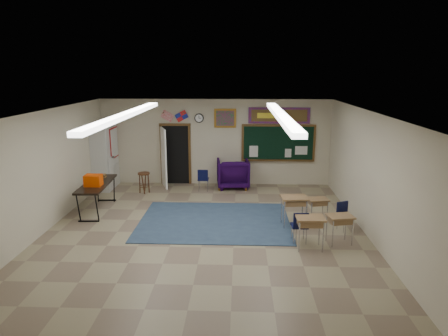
{
  "coord_description": "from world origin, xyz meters",
  "views": [
    {
      "loc": [
        0.85,
        -9.25,
        3.95
      ],
      "look_at": [
        0.43,
        1.5,
        1.31
      ],
      "focal_mm": 32.0,
      "sensor_mm": 36.0,
      "label": 1
    }
  ],
  "objects_px": {
    "folding_table": "(97,196)",
    "wooden_stool": "(144,182)",
    "wingback_armchair": "(233,173)",
    "student_desk_front_left": "(294,210)",
    "student_desk_front_right": "(317,209)"
  },
  "relations": [
    {
      "from": "student_desk_front_left",
      "to": "wooden_stool",
      "type": "relative_size",
      "value": 1.17
    },
    {
      "from": "folding_table",
      "to": "wooden_stool",
      "type": "distance_m",
      "value": 2.01
    },
    {
      "from": "student_desk_front_left",
      "to": "wooden_stool",
      "type": "bearing_deg",
      "value": 144.13
    },
    {
      "from": "student_desk_front_left",
      "to": "folding_table",
      "type": "relative_size",
      "value": 0.39
    },
    {
      "from": "wooden_stool",
      "to": "student_desk_front_right",
      "type": "bearing_deg",
      "value": -24.27
    },
    {
      "from": "wingback_armchair",
      "to": "student_desk_front_right",
      "type": "relative_size",
      "value": 1.72
    },
    {
      "from": "folding_table",
      "to": "wooden_stool",
      "type": "relative_size",
      "value": 2.98
    },
    {
      "from": "wingback_armchair",
      "to": "student_desk_front_left",
      "type": "height_order",
      "value": "wingback_armchair"
    },
    {
      "from": "wingback_armchair",
      "to": "student_desk_front_right",
      "type": "height_order",
      "value": "wingback_armchair"
    },
    {
      "from": "student_desk_front_right",
      "to": "wooden_stool",
      "type": "relative_size",
      "value": 0.93
    },
    {
      "from": "wingback_armchair",
      "to": "folding_table",
      "type": "relative_size",
      "value": 0.54
    },
    {
      "from": "folding_table",
      "to": "wooden_stool",
      "type": "height_order",
      "value": "folding_table"
    },
    {
      "from": "student_desk_front_left",
      "to": "student_desk_front_right",
      "type": "xyz_separation_m",
      "value": [
        0.68,
        0.38,
        -0.09
      ]
    },
    {
      "from": "wingback_armchair",
      "to": "folding_table",
      "type": "bearing_deg",
      "value": 28.08
    },
    {
      "from": "wingback_armchair",
      "to": "wooden_stool",
      "type": "relative_size",
      "value": 1.6
    }
  ]
}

